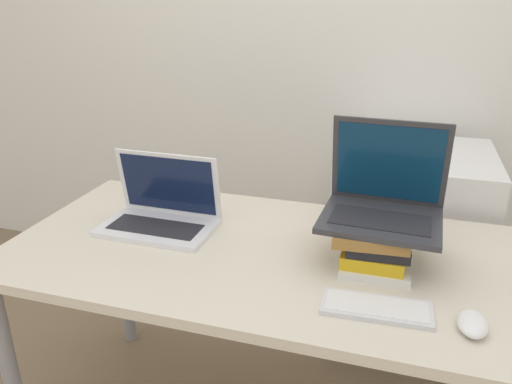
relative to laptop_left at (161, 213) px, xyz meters
The scene contains 8 objects.
wall_back 1.24m from the laptop_left, 70.83° to the left, with size 8.00×0.05×2.70m.
desk 0.38m from the laptop_left, ahead, with size 1.53×0.77×0.72m.
laptop_left is the anchor object (origin of this frame).
book_stack 0.68m from the laptop_left, ahead, with size 0.22×0.26×0.12m.
laptop_on_books 0.70m from the laptop_left, ahead, with size 0.33×0.27×0.27m.
wireless_keyboard 0.76m from the laptop_left, 21.11° to the right, with size 0.26×0.12×0.01m.
mouse 0.96m from the laptop_left, 17.36° to the right, with size 0.07×0.11×0.03m.
mini_fridge 1.08m from the laptop_left, 39.99° to the left, with size 0.59×0.57×0.85m.
Camera 1 is at (0.36, -0.87, 1.43)m, focal length 35.00 mm.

